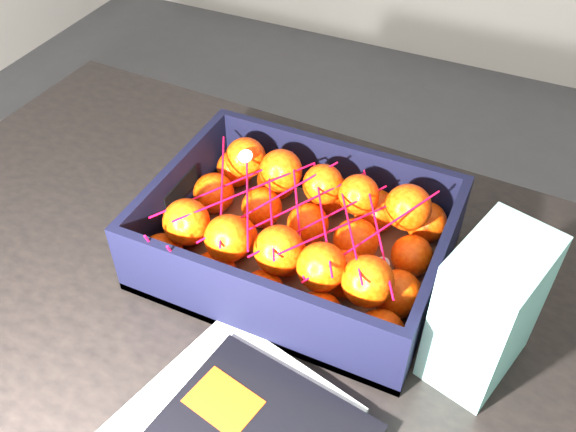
% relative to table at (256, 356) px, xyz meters
% --- Properties ---
extents(ground, '(3.50, 3.50, 0.00)m').
position_rel_table_xyz_m(ground, '(-0.12, 0.35, -0.65)').
color(ground, '#3B3C3E').
rests_on(ground, ground).
extents(table, '(1.23, 0.85, 0.75)m').
position_rel_table_xyz_m(table, '(0.00, 0.00, 0.00)').
color(table, black).
rests_on(table, ground).
extents(produce_crate, '(0.38, 0.28, 0.11)m').
position_rel_table_xyz_m(produce_crate, '(0.01, 0.10, 0.13)').
color(produce_crate, brown).
rests_on(produce_crate, table).
extents(clementine_heap, '(0.36, 0.27, 0.11)m').
position_rel_table_xyz_m(clementine_heap, '(0.02, 0.10, 0.16)').
color(clementine_heap, '#FF3B05').
rests_on(clementine_heap, produce_crate).
extents(mesh_net, '(0.31, 0.25, 0.09)m').
position_rel_table_xyz_m(mesh_net, '(0.01, 0.09, 0.20)').
color(mesh_net, red).
rests_on(mesh_net, clementine_heap).
extents(retail_carton, '(0.11, 0.14, 0.18)m').
position_rel_table_xyz_m(retail_carton, '(0.26, 0.04, 0.19)').
color(retail_carton, white).
rests_on(retail_carton, table).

